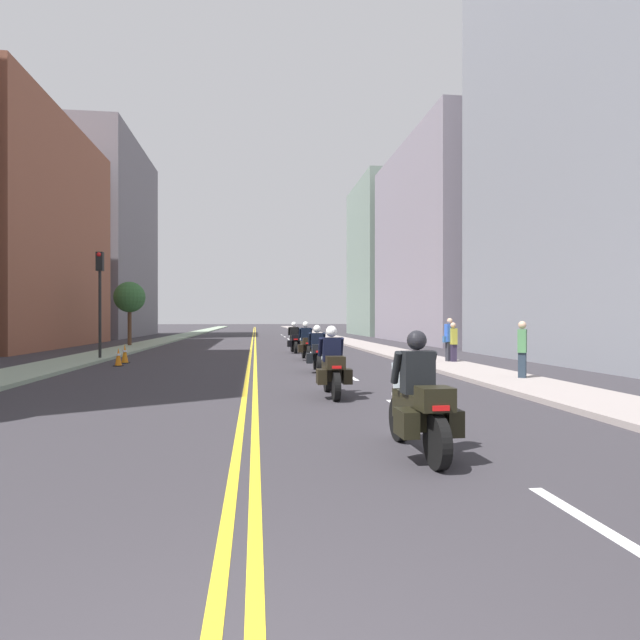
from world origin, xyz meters
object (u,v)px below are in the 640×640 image
Objects in this scene: motorcycle_0 at (419,405)px; motorcycle_3 at (306,344)px; motorcycle_1 at (332,368)px; pedestrian_0 at (453,343)px; traffic_light_near at (100,285)px; pedestrian_1 at (450,340)px; motorcycle_2 at (317,353)px; motorcycle_4 at (294,340)px; pedestrian_2 at (522,350)px; street_tree_0 at (130,298)px; traffic_cone_1 at (125,354)px; traffic_cone_0 at (118,357)px.

motorcycle_3 is (0.08, 16.02, 0.02)m from motorcycle_0.
motorcycle_1 is 9.75m from pedestrian_0.
motorcycle_1 is 14.40m from traffic_light_near.
pedestrian_1 reaches higher than motorcycle_3.
motorcycle_0 is 1.17× the size of pedestrian_1.
motorcycle_2 is 0.95× the size of motorcycle_3.
pedestrian_2 is (5.44, -13.39, 0.23)m from motorcycle_4.
motorcycle_3 is at bearing -40.93° from pedestrian_1.
street_tree_0 is at bearing 107.92° from motorcycle_0.
motorcycle_3 is at bearing 6.59° from traffic_cone_1.
traffic_cone_0 is 14.47m from street_tree_0.
pedestrian_2 is at bearing 52.22° from motorcycle_0.
motorcycle_0 is 1.24× the size of pedestrian_2.
motorcycle_4 is (-0.04, 9.97, 0.01)m from motorcycle_2.
motorcycle_4 reaches higher than motorcycle_1.
motorcycle_2 is (0.33, 5.60, -0.02)m from motorcycle_1.
pedestrian_1 is at bearing -56.69° from motorcycle_4.
motorcycle_3 is 0.50× the size of traffic_light_near.
pedestrian_1 is 21.38m from street_tree_0.
motorcycle_0 is 0.99× the size of motorcycle_1.
street_tree_0 is (-1.33, 11.09, -0.09)m from traffic_light_near.
motorcycle_1 is at bearing -51.77° from traffic_cone_0.
pedestrian_1 is at bearing -9.16° from traffic_cone_1.
motorcycle_4 is 14.46m from pedestrian_2.
traffic_cone_0 is at bearing -78.67° from street_tree_0.
pedestrian_2 is at bearing 21.40° from motorcycle_1.
motorcycle_1 is 1.30× the size of pedestrian_0.
motorcycle_3 reaches higher than pedestrian_0.
pedestrian_1 is at bearing 65.70° from motorcycle_0.
motorcycle_0 is at bearing -91.52° from motorcycle_3.
motorcycle_1 is 3.10× the size of traffic_cone_0.
pedestrian_0 is (14.17, -3.72, -2.36)m from traffic_light_near.
motorcycle_0 is 0.97× the size of motorcycle_2.
street_tree_0 is (-15.34, 20.41, 2.23)m from pedestrian_2.
pedestrian_2 is at bearing -53.07° from street_tree_0.
traffic_light_near is (-1.38, 1.53, 2.82)m from traffic_cone_1.
traffic_light_near is at bearing 148.27° from motorcycle_2.
motorcycle_2 is at bearing -23.20° from traffic_cone_0.
street_tree_0 reaches higher than pedestrian_2.
pedestrian_2 reaches higher than traffic_cone_1.
motorcycle_4 is at bearing 55.58° from pedestrian_2.
traffic_light_near is 11.17m from street_tree_0.
traffic_light_near is (-8.28, 11.49, 2.56)m from motorcycle_1.
motorcycle_0 is 15.63m from traffic_cone_0.
traffic_cone_1 is 3.50m from traffic_light_near.
traffic_cone_0 is 12.66m from pedestrian_1.
motorcycle_3 is 15.68m from street_tree_0.
motorcycle_2 is at bearing -92.61° from motorcycle_3.
traffic_light_near reaches higher than motorcycle_4.
motorcycle_4 is 9.60m from pedestrian_0.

